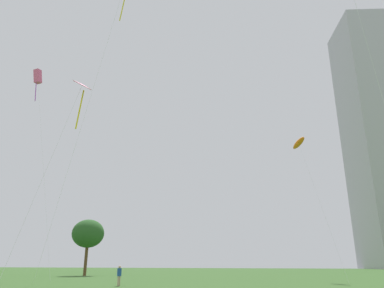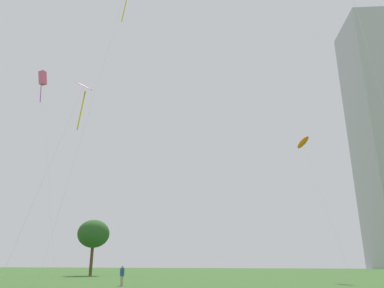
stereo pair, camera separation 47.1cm
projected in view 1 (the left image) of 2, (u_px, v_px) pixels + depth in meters
person_standing_0 at (119, 274)px, 30.97m from camera, size 0.36×0.36×1.64m
kite_flying_2 at (82, 89)px, 28.17m from camera, size 1.95×7.59×15.55m
kite_flying_3 at (299, 143)px, 47.81m from camera, size 4.54×9.00×17.56m
kite_flying_6 at (38, 77)px, 54.26m from camera, size 10.42×5.07×29.49m
park_tree_0 at (88, 234)px, 58.50m from camera, size 5.06×5.06×8.61m
distant_highrise_0 at (381, 135)px, 142.41m from camera, size 28.03×29.02×99.45m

